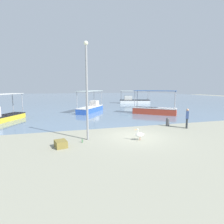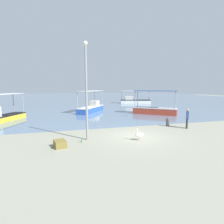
# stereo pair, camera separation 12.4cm
# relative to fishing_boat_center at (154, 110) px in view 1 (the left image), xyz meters

# --- Properties ---
(ground) EXTENTS (120.00, 120.00, 0.00)m
(ground) POSITION_rel_fishing_boat_center_xyz_m (-6.58, -9.02, -0.60)
(ground) COLOR gray
(harbor_water) EXTENTS (110.00, 90.00, 0.00)m
(harbor_water) POSITION_rel_fishing_boat_center_xyz_m (-6.58, 38.98, -0.60)
(harbor_water) COLOR slate
(harbor_water) RESTS_ON ground
(fishing_boat_center) EXTENTS (5.27, 4.66, 3.05)m
(fishing_boat_center) POSITION_rel_fishing_boat_center_xyz_m (0.00, 0.00, 0.00)
(fishing_boat_center) COLOR #BA3F2A
(fishing_boat_center) RESTS_ON harbor_water
(fishing_boat_outer) EXTENTS (6.67, 3.46, 2.72)m
(fishing_boat_outer) POSITION_rel_fishing_boat_center_xyz_m (3.43, 14.92, 0.05)
(fishing_boat_outer) COLOR silver
(fishing_boat_outer) RESTS_ON harbor_water
(fishing_boat_far_right) EXTENTS (3.65, 5.65, 2.80)m
(fishing_boat_far_right) POSITION_rel_fishing_boat_center_xyz_m (-17.60, -0.41, 0.02)
(fishing_boat_far_right) COLOR yellow
(fishing_boat_far_right) RESTS_ON harbor_water
(fishing_boat_far_left) EXTENTS (4.56, 5.69, 2.98)m
(fishing_boat_far_left) POSITION_rel_fishing_boat_center_xyz_m (-7.62, 4.36, 0.03)
(fishing_boat_far_left) COLOR blue
(fishing_boat_far_left) RESTS_ON harbor_water
(pelican) EXTENTS (0.80, 0.31, 0.80)m
(pelican) POSITION_rel_fishing_boat_center_xyz_m (-6.68, -9.90, -0.23)
(pelican) COLOR #E0997A
(pelican) RESTS_ON ground
(lamp_post) EXTENTS (0.28, 0.28, 6.34)m
(lamp_post) POSITION_rel_fishing_boat_center_xyz_m (-9.96, -8.84, 2.93)
(lamp_post) COLOR gray
(lamp_post) RESTS_ON ground
(mooring_bollard) EXTENTS (0.31, 0.31, 0.78)m
(mooring_bollard) POSITION_rel_fishing_boat_center_xyz_m (-2.43, -6.68, -0.19)
(mooring_bollard) COLOR #47474C
(mooring_bollard) RESTS_ON ground
(fisherman_standing) EXTENTS (0.42, 0.45, 1.69)m
(fisherman_standing) POSITION_rel_fishing_boat_center_xyz_m (-1.34, -7.87, 0.30)
(fisherman_standing) COLOR #2D3136
(fisherman_standing) RESTS_ON ground
(cargo_crate) EXTENTS (0.81, 0.92, 0.41)m
(cargo_crate) POSITION_rel_fishing_boat_center_xyz_m (-11.70, -9.91, -0.40)
(cargo_crate) COLOR olive
(cargo_crate) RESTS_ON ground
(glass_bottle) EXTENTS (0.07, 0.07, 0.27)m
(glass_bottle) POSITION_rel_fishing_boat_center_xyz_m (-10.39, -9.36, -0.50)
(glass_bottle) COLOR #3F7F4C
(glass_bottle) RESTS_ON ground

